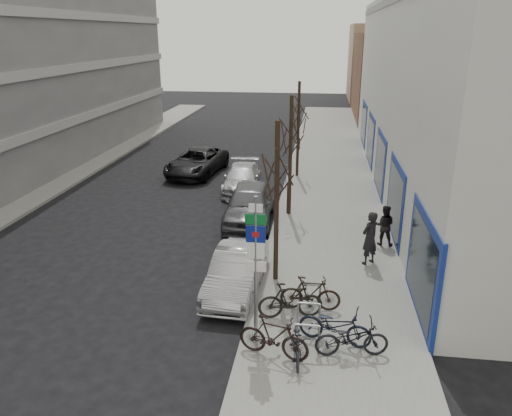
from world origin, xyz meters
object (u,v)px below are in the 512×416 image
(highway_sign_pole, at_px, (256,261))
(tree_mid, at_px, (291,128))
(pedestrian_near, at_px, (370,238))
(meter_front, at_px, (261,263))
(meter_back, at_px, (286,174))
(meter_mid, at_px, (276,208))
(bike_far_inner, at_px, (310,293))
(parked_car_mid, at_px, (249,203))
(tree_near, at_px, (277,165))
(bike_near_left, at_px, (298,340))
(lane_car, at_px, (197,162))
(tree_far, at_px, (299,107))
(bike_far_curb, at_px, (352,336))
(parked_car_front, at_px, (237,272))
(parked_car_back, at_px, (242,178))
(bike_rack, at_px, (309,313))
(bike_mid_inner, at_px, (290,300))
(bike_near_right, at_px, (274,337))
(pedestrian_far, at_px, (384,225))
(bike_mid_curb, at_px, (335,323))

(highway_sign_pole, relative_size, tree_mid, 0.76)
(tree_mid, xyz_separation_m, pedestrian_near, (3.19, -4.88, -2.97))
(meter_front, distance_m, meter_back, 11.00)
(highway_sign_pole, bearing_deg, meter_mid, 91.68)
(highway_sign_pole, height_order, bike_far_inner, highway_sign_pole)
(tree_mid, height_order, meter_back, tree_mid)
(meter_back, height_order, parked_car_mid, parked_car_mid)
(tree_near, height_order, meter_front, tree_near)
(bike_near_left, height_order, lane_car, lane_car)
(tree_far, relative_size, meter_mid, 4.33)
(parked_car_mid, bearing_deg, bike_far_curb, -68.84)
(bike_far_curb, relative_size, parked_car_mid, 0.38)
(meter_front, height_order, pedestrian_near, pedestrian_near)
(parked_car_front, bearing_deg, parked_car_back, 100.88)
(highway_sign_pole, bearing_deg, meter_front, 94.75)
(tree_near, bearing_deg, meter_back, 92.45)
(bike_rack, bearing_deg, bike_far_curb, -43.47)
(tree_far, xyz_separation_m, bike_mid_inner, (0.66, -15.38, -3.37))
(tree_near, xyz_separation_m, parked_car_back, (-2.80, 10.23, -3.44))
(bike_rack, relative_size, parked_car_front, 0.53)
(bike_near_right, xyz_separation_m, pedestrian_far, (3.54, 7.71, 0.24))
(highway_sign_pole, height_order, lane_car, highway_sign_pole)
(highway_sign_pole, relative_size, tree_far, 0.76)
(highway_sign_pole, xyz_separation_m, bike_mid_curb, (2.12, 0.06, -1.70))
(bike_near_right, bearing_deg, bike_rack, -16.59)
(pedestrian_near, bearing_deg, tree_near, -16.52)
(bike_mid_curb, distance_m, parked_car_mid, 9.76)
(highway_sign_pole, height_order, bike_rack, highway_sign_pole)
(pedestrian_near, bearing_deg, bike_near_left, 25.90)
(meter_front, height_order, lane_car, lane_car)
(bike_rack, distance_m, lane_car, 17.51)
(tree_mid, bearing_deg, bike_mid_inner, -85.77)
(meter_front, relative_size, lane_car, 0.23)
(bike_mid_curb, bearing_deg, bike_near_right, 131.99)
(bike_mid_inner, distance_m, parked_car_mid, 8.33)
(parked_car_mid, xyz_separation_m, parked_car_back, (-1.09, 4.62, -0.19))
(highway_sign_pole, bearing_deg, bike_mid_curb, 1.54)
(bike_mid_curb, relative_size, lane_car, 0.36)
(tree_far, height_order, meter_front, tree_far)
(bike_near_right, bearing_deg, lane_car, 34.63)
(bike_mid_curb, bearing_deg, parked_car_mid, 35.69)
(tree_mid, bearing_deg, bike_near_right, -88.08)
(meter_front, bearing_deg, parked_car_back, 102.36)
(pedestrian_far, bearing_deg, parked_car_mid, -14.41)
(bike_mid_curb, bearing_deg, tree_mid, 24.78)
(meter_mid, xyz_separation_m, bike_mid_curb, (2.37, -8.45, -0.16))
(bike_near_right, height_order, bike_far_inner, bike_near_right)
(meter_mid, distance_m, bike_mid_inner, 7.47)
(tree_near, bearing_deg, meter_mid, 95.14)
(bike_rack, relative_size, bike_near_left, 1.35)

